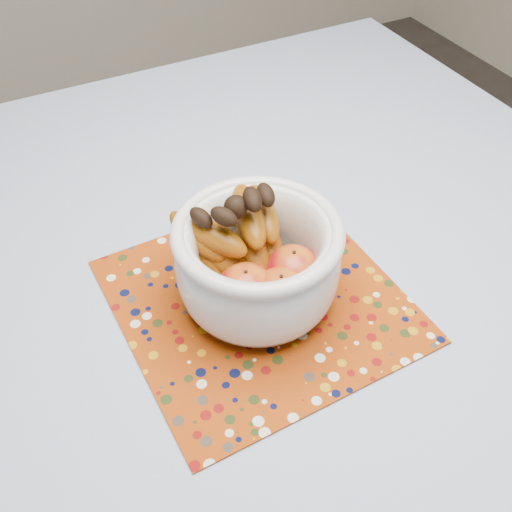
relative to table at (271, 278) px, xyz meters
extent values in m
plane|color=#2D2826|center=(0.00, 0.00, -0.67)|extent=(4.00, 4.00, 0.00)
cube|color=brown|center=(0.00, 0.00, 0.06)|extent=(1.20, 1.20, 0.04)
cylinder|color=brown|center=(0.53, 0.53, -0.32)|extent=(0.06, 0.06, 0.71)
cylinder|color=brown|center=(0.76, 0.24, -0.45)|extent=(0.04, 0.04, 0.45)
cube|color=#657CA9|center=(0.00, 0.00, 0.08)|extent=(1.32, 1.32, 0.01)
cube|color=#862F07|center=(-0.08, -0.10, 0.09)|extent=(0.41, 0.41, 0.00)
cylinder|color=silver|center=(-0.08, -0.10, 0.10)|extent=(0.12, 0.12, 0.01)
cylinder|color=silver|center=(-0.08, -0.10, 0.11)|extent=(0.17, 0.17, 0.01)
torus|color=silver|center=(-0.08, -0.10, 0.22)|extent=(0.24, 0.24, 0.02)
ellipsoid|color=maroon|center=(-0.11, -0.13, 0.15)|extent=(0.09, 0.09, 0.08)
ellipsoid|color=maroon|center=(-0.04, -0.13, 0.15)|extent=(0.08, 0.08, 0.07)
ellipsoid|color=maroon|center=(-0.07, -0.16, 0.15)|extent=(0.08, 0.08, 0.08)
sphere|color=black|center=(-0.09, -0.07, 0.25)|extent=(0.03, 0.03, 0.03)
camera|label=1|loc=(-0.35, -0.63, 0.77)|focal=42.00mm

